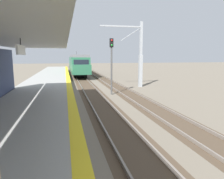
% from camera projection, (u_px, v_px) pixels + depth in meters
% --- Properties ---
extents(station_platform, '(5.00, 80.00, 0.91)m').
position_uv_depth(station_platform, '(41.00, 97.00, 15.95)').
color(station_platform, '#999993').
rests_on(station_platform, ground).
extents(track_pair_nearest_platform, '(2.34, 120.00, 0.16)m').
position_uv_depth(track_pair_nearest_platform, '(91.00, 92.00, 20.83)').
color(track_pair_nearest_platform, '#4C3D2D').
rests_on(track_pair_nearest_platform, ground).
extents(track_pair_middle, '(2.34, 120.00, 0.16)m').
position_uv_depth(track_pair_middle, '(123.00, 90.00, 21.58)').
color(track_pair_middle, '#4C3D2D').
rests_on(track_pair_middle, ground).
extents(approaching_train, '(2.93, 19.60, 4.76)m').
position_uv_depth(approaching_train, '(78.00, 64.00, 40.02)').
color(approaching_train, '#286647').
rests_on(approaching_train, ground).
extents(rail_signal_post, '(0.32, 0.34, 5.20)m').
position_uv_depth(rail_signal_post, '(112.00, 61.00, 18.93)').
color(rail_signal_post, '#4C4C4C').
rests_on(rail_signal_post, ground).
extents(catenary_pylon_far_side, '(5.00, 0.40, 7.50)m').
position_uv_depth(catenary_pylon_far_side, '(138.00, 56.00, 23.82)').
color(catenary_pylon_far_side, '#9EA3A8').
rests_on(catenary_pylon_far_side, ground).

